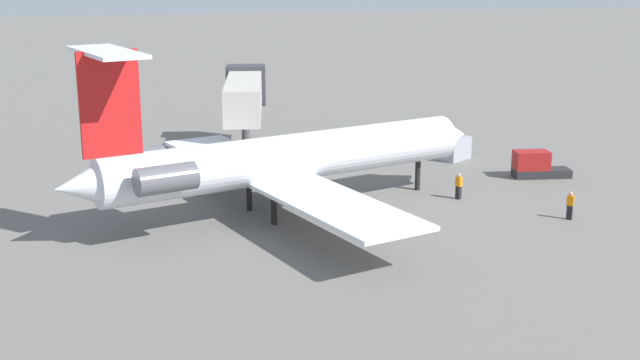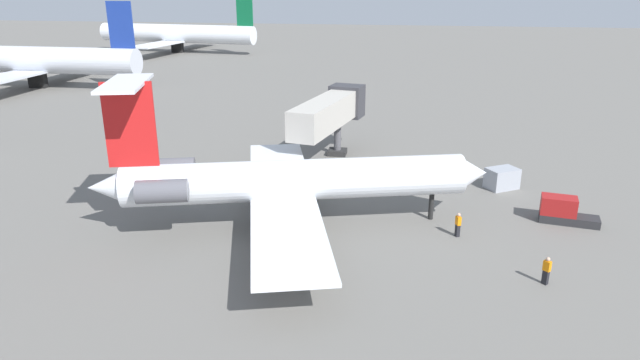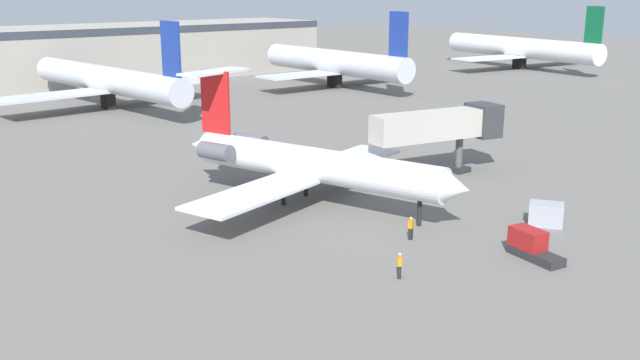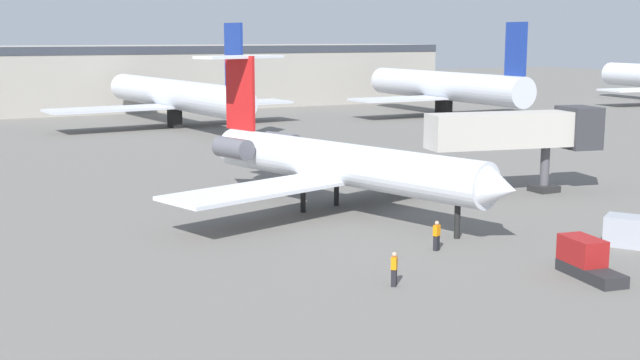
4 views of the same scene
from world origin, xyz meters
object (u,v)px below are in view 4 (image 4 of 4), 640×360
object	(u,v)px
baggage_tug_lead	(586,260)
parked_airliner_centre	(175,95)
ground_crew_marshaller	(394,269)
parked_airliner_east_mid	(445,86)
ground_crew_loader	(437,236)
cargo_container_uld	(628,231)
jet_bridge	(525,131)
regional_jet	(332,161)

from	to	relation	value
baggage_tug_lead	parked_airliner_centre	bearing A→B (deg)	88.21
ground_crew_marshaller	parked_airliner_east_mid	size ratio (longest dim) A/B	0.05
ground_crew_marshaller	ground_crew_loader	distance (m)	7.27
baggage_tug_lead	cargo_container_uld	world-z (taller)	baggage_tug_lead
ground_crew_loader	baggage_tug_lead	size ratio (longest dim) A/B	0.41
ground_crew_marshaller	parked_airliner_centre	world-z (taller)	parked_airliner_centre
jet_bridge	baggage_tug_lead	bearing A→B (deg)	-123.10
baggage_tug_lead	cargo_container_uld	xyz separation A→B (m)	(6.60, 3.37, 0.02)
cargo_container_uld	parked_airliner_centre	bearing A→B (deg)	93.41
cargo_container_uld	parked_airliner_centre	world-z (taller)	parked_airliner_centre
parked_airliner_centre	parked_airliner_east_mid	size ratio (longest dim) A/B	1.11
regional_jet	jet_bridge	xyz separation A→B (m)	(16.11, -0.75, 1.30)
jet_bridge	regional_jet	bearing A→B (deg)	177.33
parked_airliner_east_mid	jet_bridge	bearing A→B (deg)	-120.15
jet_bridge	ground_crew_loader	xyz separation A→B (m)	(-15.81, -11.08, -3.90)
ground_crew_loader	cargo_container_uld	size ratio (longest dim) A/B	0.56
jet_bridge	parked_airliner_east_mid	bearing A→B (deg)	59.85
jet_bridge	ground_crew_marshaller	distance (m)	26.85
regional_jet	parked_airliner_centre	distance (m)	55.80
cargo_container_uld	regional_jet	bearing A→B (deg)	123.56
ground_crew_loader	jet_bridge	bearing A→B (deg)	35.02
regional_jet	cargo_container_uld	size ratio (longest dim) A/B	8.97
regional_jet	parked_airliner_centre	bearing A→B (deg)	83.48
regional_jet	ground_crew_loader	xyz separation A→B (m)	(0.30, -11.83, -2.60)
jet_bridge	cargo_container_uld	bearing A→B (deg)	-109.94
ground_crew_loader	regional_jet	bearing A→B (deg)	91.45
ground_crew_loader	parked_airliner_east_mid	distance (m)	79.28
jet_bridge	parked_airliner_east_mid	xyz separation A→B (m)	(30.77, 52.98, -0.35)
regional_jet	jet_bridge	size ratio (longest dim) A/B	1.96
ground_crew_marshaller	ground_crew_loader	size ratio (longest dim) A/B	1.00
ground_crew_loader	ground_crew_marshaller	bearing A→B (deg)	-141.19
regional_jet	baggage_tug_lead	size ratio (longest dim) A/B	6.48
baggage_tug_lead	cargo_container_uld	bearing A→B (deg)	27.08
jet_bridge	baggage_tug_lead	distance (m)	22.53
regional_jet	ground_crew_marshaller	bearing A→B (deg)	-108.13
parked_airliner_east_mid	ground_crew_marshaller	bearing A→B (deg)	-127.29
ground_crew_loader	parked_airliner_east_mid	bearing A→B (deg)	53.97
baggage_tug_lead	cargo_container_uld	size ratio (longest dim) A/B	1.38
cargo_container_uld	parked_airliner_east_mid	xyz separation A→B (m)	(36.29, 68.19, 3.55)
ground_crew_marshaller	parked_airliner_centre	bearing A→B (deg)	80.75
regional_jet	baggage_tug_lead	xyz separation A→B (m)	(3.99, -19.34, -2.62)
baggage_tug_lead	parked_airliner_centre	xyz separation A→B (m)	(2.34, 74.77, 3.38)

